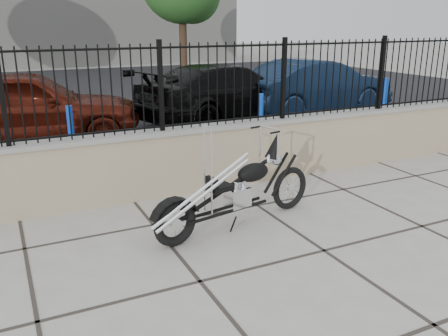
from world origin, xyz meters
name	(u,v)px	position (x,y,z in m)	size (l,w,h in m)	color
ground_plane	(324,251)	(0.00, 0.00, 0.00)	(90.00, 90.00, 0.00)	#99968E
parking_lot	(96,96)	(0.00, 12.50, 0.00)	(30.00, 30.00, 0.00)	black
retaining_wall	(226,155)	(0.00, 2.50, 0.48)	(14.00, 0.36, 0.96)	gray
iron_fence	(226,84)	(0.00, 2.50, 1.56)	(14.00, 0.08, 1.20)	black
chopper_motorcycle	(235,175)	(-0.60, 1.02, 0.68)	(2.26, 0.40, 1.36)	black
car_red	(26,107)	(-2.55, 6.57, 0.77)	(1.83, 4.54, 1.55)	#441209
car_black	(226,92)	(2.20, 7.01, 0.72)	(2.00, 4.93, 1.43)	black
car_blue	(316,86)	(4.90, 6.88, 0.73)	(1.54, 4.42, 1.46)	black
bollard_a	(71,132)	(-1.90, 5.10, 0.49)	(0.12, 0.12, 0.97)	blue
bollard_b	(261,115)	(2.11, 5.07, 0.47)	(0.11, 0.11, 0.94)	#0B28B1
bollard_c	(384,100)	(5.68, 5.09, 0.55)	(0.13, 0.13, 1.10)	#0B56A8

